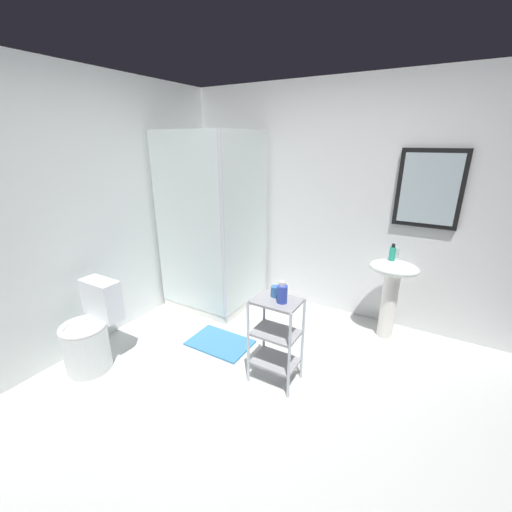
{
  "coord_description": "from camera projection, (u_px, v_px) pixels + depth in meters",
  "views": [
    {
      "loc": [
        0.98,
        -1.65,
        1.89
      ],
      "look_at": [
        -0.45,
        0.81,
        0.89
      ],
      "focal_mm": 22.86,
      "sensor_mm": 36.0,
      "label": 1
    }
  ],
  "objects": [
    {
      "name": "ground_plane",
      "position": [
        254.0,
        409.0,
        2.45
      ],
      "size": [
        4.2,
        4.2,
        0.02
      ],
      "primitive_type": "cube",
      "color": "silver"
    },
    {
      "name": "wall_back",
      "position": [
        341.0,
        203.0,
        3.52
      ],
      "size": [
        4.2,
        0.14,
        2.5
      ],
      "color": "white",
      "rests_on": "ground_plane"
    },
    {
      "name": "wall_left",
      "position": [
        75.0,
        217.0,
        2.9
      ],
      "size": [
        0.1,
        4.2,
        2.5
      ],
      "primitive_type": "cube",
      "color": "white",
      "rests_on": "ground_plane"
    },
    {
      "name": "shower_stall",
      "position": [
        217.0,
        269.0,
        3.84
      ],
      "size": [
        0.92,
        0.92,
        2.0
      ],
      "color": "white",
      "rests_on": "ground_plane"
    },
    {
      "name": "pedestal_sink",
      "position": [
        392.0,
        284.0,
        3.17
      ],
      "size": [
        0.46,
        0.37,
        0.81
      ],
      "color": "white",
      "rests_on": "ground_plane"
    },
    {
      "name": "sink_faucet",
      "position": [
        398.0,
        253.0,
        3.17
      ],
      "size": [
        0.03,
        0.03,
        0.1
      ],
      "primitive_type": "cylinder",
      "color": "silver",
      "rests_on": "pedestal_sink"
    },
    {
      "name": "toilet",
      "position": [
        90.0,
        334.0,
        2.82
      ],
      "size": [
        0.37,
        0.49,
        0.76
      ],
      "color": "white",
      "rests_on": "ground_plane"
    },
    {
      "name": "storage_cart",
      "position": [
        276.0,
        334.0,
        2.6
      ],
      "size": [
        0.38,
        0.28,
        0.74
      ],
      "color": "silver",
      "rests_on": "ground_plane"
    },
    {
      "name": "hand_soap_bottle",
      "position": [
        392.0,
        253.0,
        3.11
      ],
      "size": [
        0.06,
        0.06,
        0.16
      ],
      "color": "#2DBC99",
      "rests_on": "pedestal_sink"
    },
    {
      "name": "shampoo_bottle_blue",
      "position": [
        282.0,
        293.0,
        2.44
      ],
      "size": [
        0.08,
        0.08,
        0.17
      ],
      "color": "blue",
      "rests_on": "storage_cart"
    },
    {
      "name": "rinse_cup",
      "position": [
        275.0,
        292.0,
        2.54
      ],
      "size": [
        0.06,
        0.06,
        0.09
      ],
      "primitive_type": "cylinder",
      "color": "#3870B2",
      "rests_on": "storage_cart"
    },
    {
      "name": "bath_mat",
      "position": [
        220.0,
        343.0,
        3.22
      ],
      "size": [
        0.6,
        0.4,
        0.02
      ],
      "primitive_type": "cube",
      "color": "teal",
      "rests_on": "ground_plane"
    }
  ]
}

